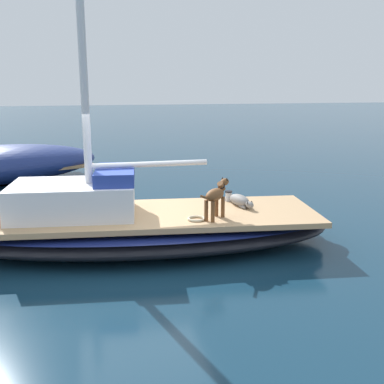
# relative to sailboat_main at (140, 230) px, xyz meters

# --- Properties ---
(ground_plane) EXTENTS (120.00, 120.00, 0.00)m
(ground_plane) POSITION_rel_sailboat_main_xyz_m (0.00, 0.00, -0.34)
(ground_plane) COLOR #143347
(sailboat_main) EXTENTS (3.30, 7.47, 0.66)m
(sailboat_main) POSITION_rel_sailboat_main_xyz_m (0.00, 0.00, 0.00)
(sailboat_main) COLOR black
(sailboat_main) RESTS_ON ground
(cabin_house) EXTENTS (1.63, 2.36, 0.84)m
(cabin_house) POSITION_rel_sailboat_main_xyz_m (0.13, 1.11, 0.67)
(cabin_house) COLOR silver
(cabin_house) RESTS_ON sailboat_main
(dog_brown) EXTENTS (0.72, 0.73, 0.70)m
(dog_brown) POSITION_rel_sailboat_main_xyz_m (-0.66, -1.29, 0.75)
(dog_brown) COLOR brown
(dog_brown) RESTS_ON sailboat_main
(dog_grey) EXTENTS (0.95, 0.39, 0.22)m
(dog_grey) POSITION_rel_sailboat_main_xyz_m (0.06, -2.00, 0.43)
(dog_grey) COLOR gray
(dog_grey) RESTS_ON sailboat_main
(deck_winch) EXTENTS (0.16, 0.16, 0.21)m
(deck_winch) POSITION_rel_sailboat_main_xyz_m (0.51, -1.89, 0.42)
(deck_winch) COLOR #B7B7BC
(deck_winch) RESTS_ON sailboat_main
(coiled_rope) EXTENTS (0.32, 0.32, 0.04)m
(coiled_rope) POSITION_rel_sailboat_main_xyz_m (-0.67, -0.93, 0.35)
(coiled_rope) COLOR beige
(coiled_rope) RESTS_ON sailboat_main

